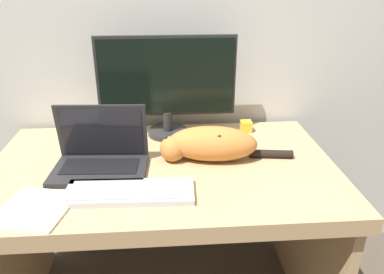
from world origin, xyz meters
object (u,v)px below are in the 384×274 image
(laptop, at_px, (100,158))
(cat, at_px, (209,143))
(external_keyboard, at_px, (130,192))
(monitor, at_px, (167,83))

(laptop, relative_size, cat, 0.67)
(laptop, distance_m, external_keyboard, 0.22)
(monitor, distance_m, external_keyboard, 0.55)
(external_keyboard, distance_m, cat, 0.37)
(laptop, xyz_separation_m, external_keyboard, (0.12, -0.18, -0.04))
(laptop, relative_size, external_keyboard, 0.82)
(monitor, xyz_separation_m, laptop, (-0.25, -0.31, -0.19))
(external_keyboard, xyz_separation_m, cat, (0.29, 0.23, 0.06))
(laptop, height_order, external_keyboard, laptop)
(monitor, xyz_separation_m, cat, (0.15, -0.26, -0.17))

